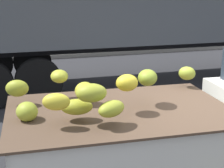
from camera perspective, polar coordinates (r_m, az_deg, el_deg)
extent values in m
plane|color=#28282B|center=(5.43, 13.81, -13.52)|extent=(220.00, 220.00, 0.00)
cube|color=gray|center=(13.58, -5.62, 5.06)|extent=(80.00, 0.80, 0.16)
cube|color=silver|center=(4.67, 1.26, -10.04)|extent=(2.88, 1.89, 0.08)
cube|color=silver|center=(5.33, -1.04, -3.65)|extent=(2.79, 0.20, 0.44)
cube|color=silver|center=(3.83, 4.58, -11.91)|extent=(2.79, 0.20, 0.44)
cube|color=silver|center=(5.07, 16.54, -5.40)|extent=(0.14, 1.74, 0.44)
cube|color=silver|center=(4.44, -16.30, -8.45)|extent=(0.14, 1.74, 0.44)
cube|color=#B21914|center=(5.37, -1.10, -3.94)|extent=(2.68, 0.15, 0.07)
cube|color=brown|center=(4.48, 1.30, -4.40)|extent=(3.01, 2.01, 0.03)
ellipsoid|color=gold|center=(4.23, 2.52, 0.21)|extent=(0.36, 0.34, 0.21)
ellipsoid|color=#A1A92E|center=(3.88, -3.48, -1.50)|extent=(0.39, 0.30, 0.22)
ellipsoid|color=#99A830|center=(4.21, -14.04, -4.49)|extent=(0.28, 0.31, 0.23)
ellipsoid|color=gold|center=(4.84, -8.81, 1.29)|extent=(0.26, 0.30, 0.18)
ellipsoid|color=gold|center=(4.60, -4.65, -1.05)|extent=(0.36, 0.35, 0.23)
ellipsoid|color=#99A931|center=(5.50, 12.44, 1.77)|extent=(0.34, 0.34, 0.21)
ellipsoid|color=#A7AA2C|center=(4.07, -5.91, -3.83)|extent=(0.42, 0.30, 0.19)
ellipsoid|color=#9DA72D|center=(3.85, -0.09, -4.17)|extent=(0.42, 0.37, 0.18)
ellipsoid|color=gold|center=(3.84, -9.33, -2.96)|extent=(0.35, 0.27, 0.20)
ellipsoid|color=#9BA32B|center=(4.72, -15.60, -0.70)|extent=(0.35, 0.29, 0.23)
ellipsoid|color=olive|center=(4.55, 5.97, 1.08)|extent=(0.37, 0.41, 0.22)
cylinder|color=black|center=(5.47, -4.42, -9.07)|extent=(0.65, 0.23, 0.64)
cube|color=black|center=(9.87, 8.51, 6.87)|extent=(11.04, 0.48, 0.30)
cylinder|color=black|center=(10.28, -13.19, 3.81)|extent=(1.08, 0.31, 1.08)
cylinder|color=black|center=(7.95, -12.16, 0.36)|extent=(1.08, 0.31, 1.08)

